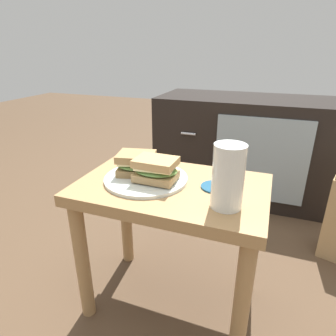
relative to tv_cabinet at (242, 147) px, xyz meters
name	(u,v)px	position (x,y,z in m)	size (l,w,h in m)	color
ground_plane	(171,299)	(-0.10, -0.95, -0.29)	(8.00, 8.00, 0.00)	#4C3826
side_table	(172,210)	(-0.10, -0.95, 0.08)	(0.56, 0.36, 0.46)	#A37A4C
tv_cabinet	(242,147)	(0.00, 0.00, 0.00)	(0.96, 0.46, 0.58)	black
plate	(146,178)	(-0.19, -0.95, 0.17)	(0.25, 0.25, 0.01)	silver
sandwich_front	(136,163)	(-0.23, -0.93, 0.21)	(0.14, 0.13, 0.07)	#9E7A4C
sandwich_back	(156,169)	(-0.15, -0.96, 0.22)	(0.13, 0.10, 0.07)	tan
beer_glass	(228,178)	(0.07, -1.02, 0.25)	(0.08, 0.08, 0.17)	silver
coaster	(215,187)	(0.02, -0.93, 0.17)	(0.08, 0.08, 0.01)	navy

